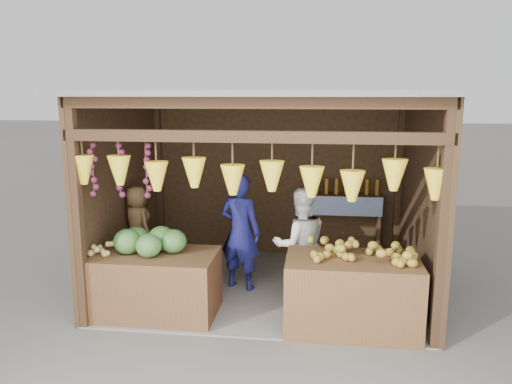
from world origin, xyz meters
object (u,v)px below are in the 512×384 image
at_px(counter_left, 156,284).
at_px(vendor_seated, 137,224).
at_px(man_standing, 240,232).
at_px(counter_right, 351,294).
at_px(woman_standing, 300,245).

distance_m(counter_left, vendor_seated, 1.24).
height_order(counter_left, man_standing, man_standing).
height_order(counter_left, counter_right, counter_right).
xyz_separation_m(counter_left, vendor_seated, (-0.58, 1.00, 0.46)).
distance_m(counter_left, man_standing, 1.35).
bearing_deg(vendor_seated, man_standing, -144.87).
distance_m(woman_standing, vendor_seated, 2.30).
bearing_deg(vendor_seated, counter_left, 158.02).
bearing_deg(woman_standing, counter_right, 113.68).
relative_size(counter_right, man_standing, 0.92).
xyz_separation_m(counter_left, counter_right, (2.30, -0.07, 0.03)).
bearing_deg(vendor_seated, woman_standing, -150.47).
xyz_separation_m(counter_right, vendor_seated, (-2.88, 1.07, 0.43)).
xyz_separation_m(man_standing, vendor_seated, (-1.46, 0.07, 0.04)).
xyz_separation_m(man_standing, woman_standing, (0.82, -0.26, -0.06)).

